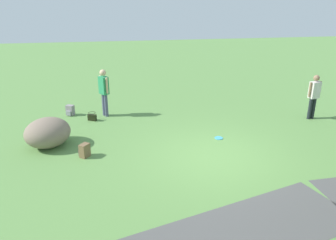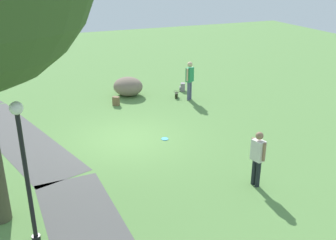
# 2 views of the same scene
# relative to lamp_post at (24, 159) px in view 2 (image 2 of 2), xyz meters

# --- Properties ---
(ground_plane) EXTENTS (48.00, 48.00, 0.00)m
(ground_plane) POSITION_rel_lamp_post_xyz_m (4.50, -3.54, -2.09)
(ground_plane) COLOR #5E8D48
(footpath_segment_mid) EXTENTS (8.18, 4.07, 0.01)m
(footpath_segment_mid) POSITION_rel_lamp_post_xyz_m (6.31, 0.12, -2.09)
(footpath_segment_mid) COLOR #525150
(footpath_segment_mid) RESTS_ON ground
(lamp_post) EXTENTS (0.28, 0.28, 3.38)m
(lamp_post) POSITION_rel_lamp_post_xyz_m (0.00, 0.00, 0.00)
(lamp_post) COLOR black
(lamp_post) RESTS_ON ground
(lawn_boulder) EXTENTS (1.91, 1.92, 0.89)m
(lawn_boulder) POSITION_rel_lamp_post_xyz_m (9.38, -5.09, -1.65)
(lawn_boulder) COLOR #7F6D5E
(lawn_boulder) RESTS_ON ground
(woman_with_handbag) EXTENTS (0.40, 0.44, 1.80)m
(woman_with_handbag) POSITION_rel_lamp_post_xyz_m (7.69, -7.54, -1.04)
(woman_with_handbag) COLOR #4C506D
(woman_with_handbag) RESTS_ON ground
(man_near_boulder) EXTENTS (0.51, 0.31, 1.66)m
(man_near_boulder) POSITION_rel_lamp_post_xyz_m (0.09, -6.05, -1.13)
(man_near_boulder) COLOR black
(man_near_boulder) RESTS_ON ground
(handbag_on_grass) EXTENTS (0.37, 0.37, 0.31)m
(handbag_on_grass) POSITION_rel_lamp_post_xyz_m (8.17, -7.10, -1.95)
(handbag_on_grass) COLOR black
(handbag_on_grass) RESTS_ON ground
(backpack_by_boulder) EXTENTS (0.35, 0.35, 0.40)m
(backpack_by_boulder) POSITION_rel_lamp_post_xyz_m (8.23, -4.18, -1.90)
(backpack_by_boulder) COLOR brown
(backpack_by_boulder) RESTS_ON ground
(spare_backpack_on_lawn) EXTENTS (0.34, 0.34, 0.40)m
(spare_backpack_on_lawn) POSITION_rel_lamp_post_xyz_m (9.03, -7.80, -1.90)
(spare_backpack_on_lawn) COLOR gray
(spare_backpack_on_lawn) RESTS_ON ground
(frisbee_on_grass) EXTENTS (0.26, 0.26, 0.02)m
(frisbee_on_grass) POSITION_rel_lamp_post_xyz_m (4.02, -4.83, -2.08)
(frisbee_on_grass) COLOR #40A6D1
(frisbee_on_grass) RESTS_ON ground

